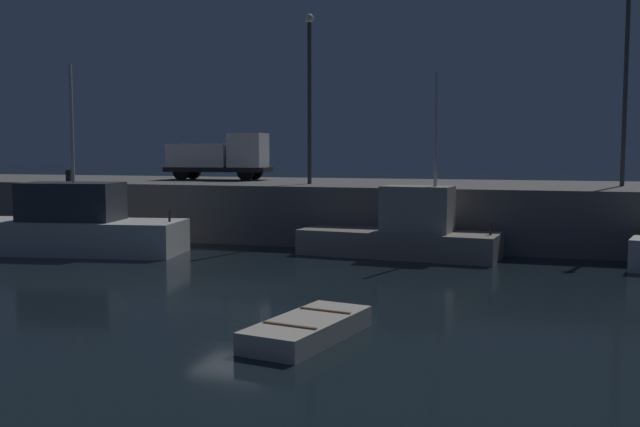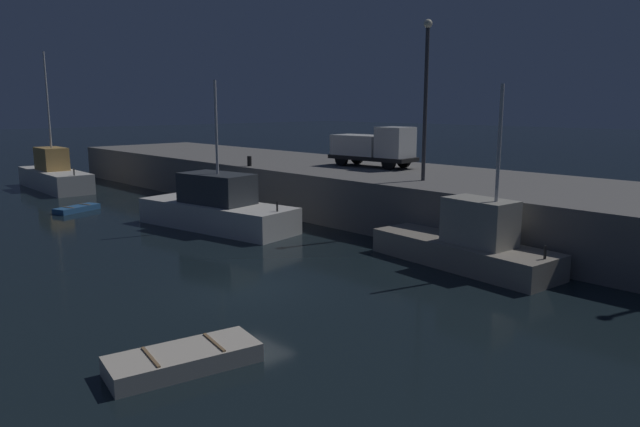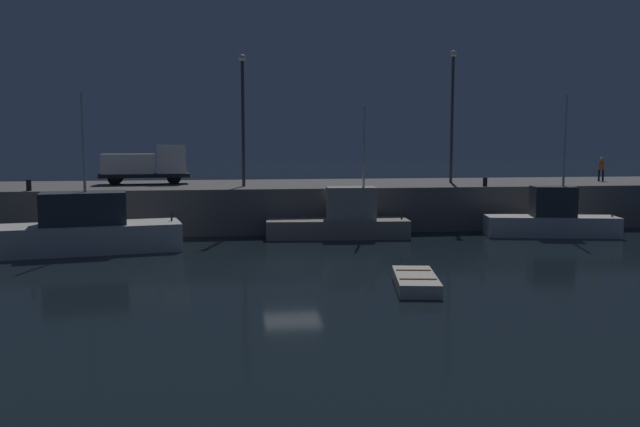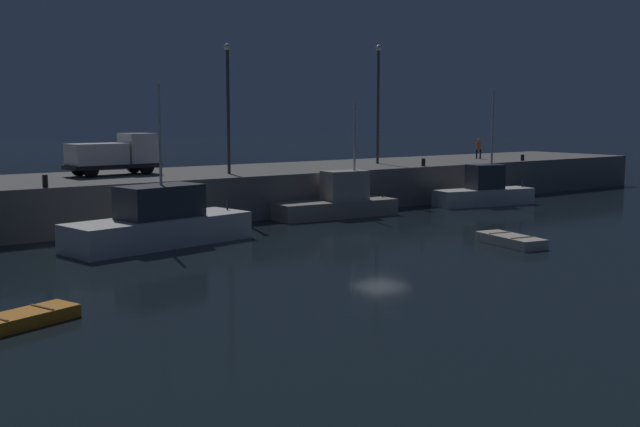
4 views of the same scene
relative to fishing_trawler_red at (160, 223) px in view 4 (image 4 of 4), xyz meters
The scene contains 14 objects.
ground_plane 11.23m from the fishing_trawler_red, 27.83° to the right, with size 320.00×320.00×0.00m, color black.
pier_quay 13.90m from the fishing_trawler_red, 44.68° to the left, with size 76.08×10.51×2.72m.
fishing_trawler_red is the anchor object (origin of this frame).
fishing_boat_blue 25.88m from the fishing_trawler_red, ahead, with size 7.72×3.55×8.13m.
fishing_boat_white 13.97m from the fishing_trawler_red, 13.22° to the left, with size 8.32×3.35×7.39m.
dinghy_orange_near 17.40m from the fishing_trawler_red, 36.48° to the right, with size 2.17×4.00×0.53m.
dinghy_red_small 14.62m from the fishing_trawler_red, 131.47° to the right, with size 3.75×2.29×0.45m.
lamp_post_west 12.71m from the fishing_trawler_red, 41.97° to the left, with size 0.44×0.44×8.08m.
lamp_post_east 25.27m from the fishing_trawler_red, 23.01° to the left, with size 0.44×0.44×8.89m.
utility_truck 11.13m from the fishing_trawler_red, 79.30° to the left, with size 5.90×2.48×2.55m.
dockworker 34.63m from the fishing_trawler_red, 15.31° to the left, with size 0.40×0.43×1.69m.
bollard_west 34.65m from the fishing_trawler_red, ahead, with size 0.28×0.28×0.49m, color black.
bollard_central 6.76m from the fishing_trawler_red, 127.14° to the left, with size 0.28×0.28×0.64m, color black.
bollard_east 23.78m from the fishing_trawler_red, 12.82° to the left, with size 0.28×0.28×0.55m, color black.
Camera 4 is at (-25.70, -29.40, 6.42)m, focal length 42.80 mm.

